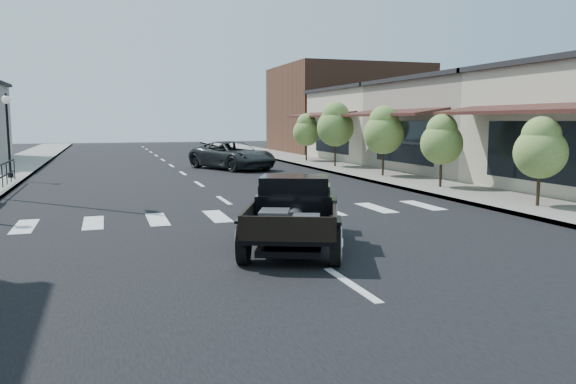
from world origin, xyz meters
name	(u,v)px	position (x,y,z in m)	size (l,w,h in m)	color
ground	(291,246)	(0.00, 0.00, 0.00)	(120.00, 120.00, 0.00)	black
road	(189,177)	(0.00, 15.00, 0.01)	(14.00, 80.00, 0.02)	black
road_markings	(208,190)	(0.00, 10.00, 0.00)	(12.00, 60.00, 0.06)	silver
sidewalk_right	(357,171)	(8.50, 15.00, 0.07)	(3.00, 80.00, 0.15)	gray
storefront_mid	(491,128)	(15.00, 13.00, 2.25)	(10.00, 9.00, 4.50)	#A09486
storefront_far	(402,126)	(15.00, 22.00, 2.25)	(10.00, 9.00, 4.50)	beige
far_building_right	(347,110)	(15.50, 32.00, 3.50)	(11.00, 10.00, 7.00)	brown
lamp_post_c	(8,135)	(-7.60, 16.00, 1.98)	(0.36, 0.36, 3.66)	black
small_tree_a	(540,163)	(8.30, 2.18, 1.40)	(1.49, 1.49, 2.49)	olive
small_tree_b	(441,152)	(8.30, 7.19, 1.45)	(1.56, 1.56, 2.61)	olive
small_tree_c	(383,142)	(8.30, 11.79, 1.66)	(1.81, 1.81, 3.02)	olive
small_tree_d	(335,135)	(8.30, 17.35, 1.83)	(2.02, 2.02, 3.36)	olive
small_tree_e	(306,138)	(8.30, 21.95, 1.55)	(1.68, 1.68, 2.80)	olive
hotrod_pickup	(294,211)	(0.03, -0.11, 0.75)	(2.02, 4.33, 1.50)	black
second_car	(232,156)	(2.87, 18.64, 0.75)	(2.49, 5.40, 1.50)	black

